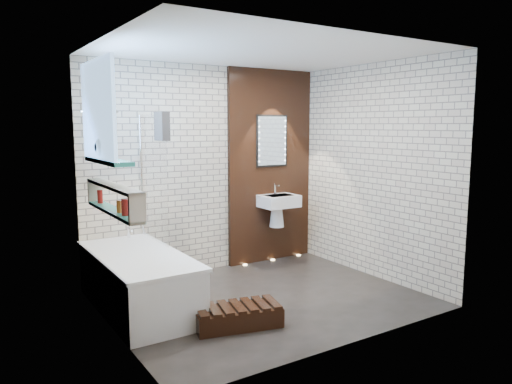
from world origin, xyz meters
TOP-DOWN VIEW (x-y plane):
  - ground at (0.00, 0.00)m, footprint 3.20×3.20m
  - room_shell at (0.00, 0.00)m, footprint 3.24×3.20m
  - walnut_panel at (0.95, 1.27)m, footprint 1.30×0.06m
  - clerestory_window at (-1.57, 0.35)m, footprint 0.18×1.00m
  - display_niche at (-1.53, 0.15)m, footprint 0.14×1.30m
  - bathtub at (-1.22, 0.45)m, footprint 0.79×1.74m
  - bath_screen at (-0.87, 0.89)m, footprint 0.01×0.78m
  - towel at (-0.87, 0.60)m, footprint 0.09×0.23m
  - shower_head at (-1.30, 0.95)m, footprint 0.18×0.18m
  - washbasin at (0.95, 1.07)m, footprint 0.50×0.36m
  - led_mirror at (0.95, 1.23)m, footprint 0.50×0.02m
  - walnut_step at (-0.60, -0.47)m, footprint 0.86×0.54m
  - niche_bottles at (-1.53, 0.09)m, footprint 0.06×0.84m
  - sill_vases at (-1.50, 0.43)m, footprint 0.22×0.22m
  - floor_uplights at (0.95, 1.20)m, footprint 0.96×0.06m

SIDE VIEW (x-z plane):
  - ground at x=0.00m, z-range 0.00..0.00m
  - floor_uplights at x=0.95m, z-range 0.00..0.01m
  - walnut_step at x=-0.60m, z-range 0.00..0.18m
  - bathtub at x=-1.22m, z-range -0.06..0.64m
  - washbasin at x=0.95m, z-range 0.50..1.08m
  - niche_bottles at x=-1.53m, z-range 1.09..1.24m
  - display_niche at x=-1.53m, z-range 1.07..1.33m
  - bath_screen at x=-0.87m, z-range 0.58..1.98m
  - walnut_panel at x=0.95m, z-range 0.00..2.60m
  - room_shell at x=0.00m, z-range 0.00..2.60m
  - led_mirror at x=0.95m, z-range 1.30..2.00m
  - sill_vases at x=-1.50m, z-range 1.55..1.77m
  - towel at x=-0.87m, z-range 1.70..2.00m
  - clerestory_window at x=-1.57m, z-range 1.43..2.37m
  - shower_head at x=-1.30m, z-range 1.99..2.01m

